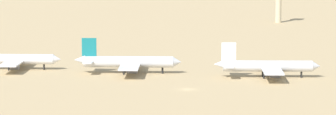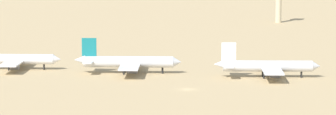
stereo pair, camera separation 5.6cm
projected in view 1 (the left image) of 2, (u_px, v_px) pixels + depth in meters
name	position (u px, v px, depth m)	size (l,w,h in m)	color
ground	(187.00, 89.00, 293.92)	(4000.00, 4000.00, 0.00)	tan
parked_jet_teal_2	(13.00, 59.00, 334.33)	(34.52, 29.18, 11.40)	white
parked_jet_teal_3	(127.00, 62.00, 325.31)	(37.35, 31.64, 12.33)	silver
parked_jet_white_4	(267.00, 66.00, 316.37)	(36.05, 30.60, 11.91)	silver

